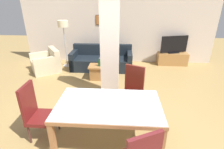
{
  "coord_description": "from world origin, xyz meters",
  "views": [
    {
      "loc": [
        0.22,
        -2.44,
        2.37
      ],
      "look_at": [
        0.0,
        0.86,
        0.9
      ],
      "focal_mm": 28.0,
      "sensor_mm": 36.0,
      "label": 1
    }
  ],
  "objects": [
    {
      "name": "dining_table",
      "position": [
        0.0,
        0.0,
        0.61
      ],
      "size": [
        1.75,
        1.04,
        0.75
      ],
      "color": "#A16A41",
      "rests_on": "ground_plane"
    },
    {
      "name": "back_wall",
      "position": [
        -0.0,
        4.28,
        1.35
      ],
      "size": [
        7.2,
        0.09,
        2.7
      ],
      "color": "beige",
      "rests_on": "ground_plane"
    },
    {
      "name": "coffee_table",
      "position": [
        -0.53,
        2.55,
        0.23
      ],
      "size": [
        0.6,
        0.47,
        0.44
      ],
      "color": "#AA733E",
      "rests_on": "ground_plane"
    },
    {
      "name": "tv_screen",
      "position": [
        2.09,
        4.0,
        0.77
      ],
      "size": [
        1.0,
        0.32,
        0.64
      ],
      "rotation": [
        0.0,
        0.0,
        3.41
      ],
      "color": "black",
      "rests_on": "tv_stand"
    },
    {
      "name": "sofa",
      "position": [
        -0.53,
        3.43,
        0.28
      ],
      "size": [
        2.13,
        0.87,
        0.82
      ],
      "rotation": [
        0.0,
        0.0,
        3.14
      ],
      "color": "black",
      "rests_on": "ground_plane"
    },
    {
      "name": "dining_chair_far_right",
      "position": [
        0.43,
        0.91,
        0.54
      ],
      "size": [
        0.61,
        0.61,
        1.05
      ],
      "rotation": [
        0.0,
        0.0,
        2.7
      ],
      "color": "maroon",
      "rests_on": "ground_plane"
    },
    {
      "name": "bottle",
      "position": [
        -0.49,
        2.52,
        0.54
      ],
      "size": [
        0.08,
        0.08,
        0.26
      ],
      "color": "#194C23",
      "rests_on": "coffee_table"
    },
    {
      "name": "ground_plane",
      "position": [
        0.0,
        0.0,
        0.0
      ],
      "size": [
        18.0,
        18.0,
        0.0
      ],
      "primitive_type": "plane",
      "color": "#A6854D"
    },
    {
      "name": "dining_chair_head_left",
      "position": [
        -1.27,
        0.0,
        0.54
      ],
      "size": [
        0.46,
        0.46,
        1.05
      ],
      "rotation": [
        0.0,
        0.0,
        -1.57
      ],
      "color": "maroon",
      "rests_on": "ground_plane"
    },
    {
      "name": "tv_stand",
      "position": [
        2.09,
        4.0,
        0.23
      ],
      "size": [
        1.09,
        0.4,
        0.46
      ],
      "color": "#AF7A41",
      "rests_on": "ground_plane"
    },
    {
      "name": "armchair",
      "position": [
        -2.42,
        3.07,
        0.27
      ],
      "size": [
        1.2,
        1.21,
        0.76
      ],
      "rotation": [
        0.0,
        0.0,
        2.18
      ],
      "color": "beige",
      "rests_on": "ground_plane"
    },
    {
      "name": "divider_pillar",
      "position": [
        -0.1,
        1.57,
        1.35
      ],
      "size": [
        0.44,
        0.28,
        2.7
      ],
      "color": "beige",
      "rests_on": "ground_plane"
    },
    {
      "name": "floor_lamp",
      "position": [
        -1.87,
        3.6,
        1.39
      ],
      "size": [
        0.36,
        0.36,
        1.65
      ],
      "color": "#B7B7BC",
      "rests_on": "ground_plane"
    }
  ]
}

